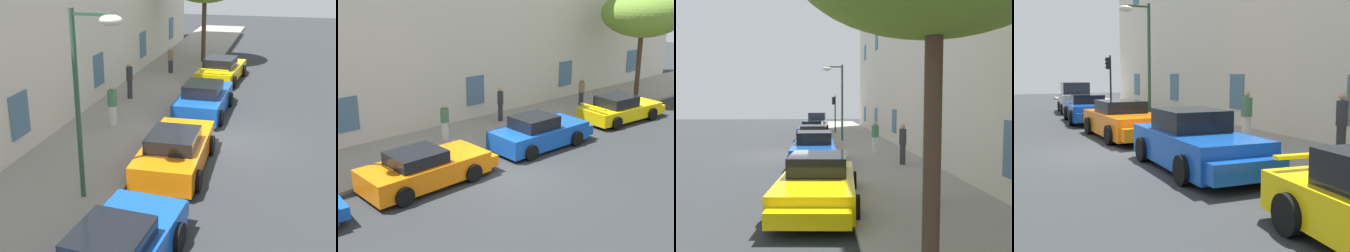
% 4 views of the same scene
% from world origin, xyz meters
% --- Properties ---
extents(ground_plane, '(80.00, 80.00, 0.00)m').
position_xyz_m(ground_plane, '(0.00, 0.00, 0.00)').
color(ground_plane, '#2B2D30').
extents(sidewalk, '(60.00, 4.19, 0.14)m').
position_xyz_m(sidewalk, '(0.00, 4.62, 0.07)').
color(sidewalk, gray).
rests_on(sidewalk, ground).
extents(sportscar_red_lead, '(4.79, 2.37, 1.34)m').
position_xyz_m(sportscar_red_lead, '(-8.42, 1.33, 0.61)').
color(sportscar_red_lead, '#144CB2').
rests_on(sportscar_red_lead, ground).
extents(sportscar_yellow_flank, '(5.11, 2.24, 1.37)m').
position_xyz_m(sportscar_yellow_flank, '(-2.66, 1.45, 0.61)').
color(sportscar_yellow_flank, orange).
rests_on(sportscar_yellow_flank, ground).
extents(sportscar_white_middle, '(4.87, 2.18, 1.48)m').
position_xyz_m(sportscar_white_middle, '(3.22, 1.59, 0.63)').
color(sportscar_white_middle, '#144CB2').
rests_on(sportscar_white_middle, ground).
extents(sportscar_tail_end, '(4.99, 2.48, 1.35)m').
position_xyz_m(sportscar_tail_end, '(9.30, 1.73, 0.59)').
color(sportscar_tail_end, yellow).
rests_on(sportscar_tail_end, ground).
extents(street_lamp, '(0.44, 1.42, 5.28)m').
position_xyz_m(street_lamp, '(-5.64, 3.04, 3.82)').
color(street_lamp, '#2D5138').
rests_on(street_lamp, sidewalk).
extents(pedestrian_admiring, '(0.47, 0.47, 1.56)m').
position_xyz_m(pedestrian_admiring, '(9.66, 4.80, 0.93)').
color(pedestrian_admiring, '#333338').
rests_on(pedestrian_admiring, sidewalk).
extents(pedestrian_strolling, '(0.40, 0.40, 1.77)m').
position_xyz_m(pedestrian_strolling, '(4.04, 5.39, 1.06)').
color(pedestrian_strolling, '#333338').
rests_on(pedestrian_strolling, sidewalk).
extents(pedestrian_bystander, '(0.53, 0.53, 1.67)m').
position_xyz_m(pedestrian_bystander, '(0.28, 4.83, 0.98)').
color(pedestrian_bystander, silver).
rests_on(pedestrian_bystander, sidewalk).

